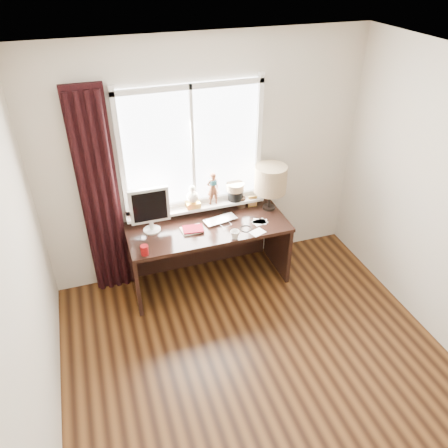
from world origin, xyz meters
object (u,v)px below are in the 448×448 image
object	(u,v)px
laptop	(221,220)
table_lamp	(271,180)
red_cup	(145,250)
monitor	(150,208)
mug	(235,234)
desk	(206,240)

from	to	relation	value
laptop	table_lamp	size ratio (longest dim) A/B	0.68
laptop	red_cup	world-z (taller)	red_cup
monitor	mug	bearing A→B (deg)	-27.62
red_cup	monitor	bearing A→B (deg)	69.86
red_cup	desk	world-z (taller)	red_cup
red_cup	table_lamp	xyz separation A→B (m)	(1.46, 0.40, 0.31)
mug	red_cup	distance (m)	0.91
laptop	monitor	size ratio (longest dim) A/B	0.72
red_cup	desk	distance (m)	0.86
mug	table_lamp	xyz separation A→B (m)	(0.55, 0.42, 0.32)
mug	desk	bearing A→B (deg)	115.89
laptop	mug	size ratio (longest dim) A/B	3.80
laptop	table_lamp	world-z (taller)	table_lamp
mug	table_lamp	distance (m)	0.77
mug	red_cup	xyz separation A→B (m)	(-0.91, 0.02, 0.00)
laptop	mug	xyz separation A→B (m)	(0.04, -0.35, 0.03)
monitor	table_lamp	xyz separation A→B (m)	(1.32, 0.02, 0.09)
laptop	table_lamp	distance (m)	0.69
red_cup	monitor	distance (m)	0.47
monitor	red_cup	bearing A→B (deg)	-110.14
laptop	monitor	world-z (taller)	monitor
red_cup	laptop	bearing A→B (deg)	20.82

